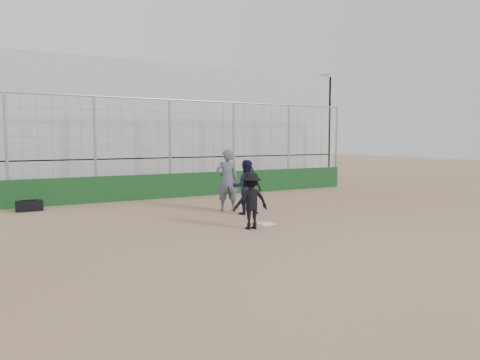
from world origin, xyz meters
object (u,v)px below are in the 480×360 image
catcher_crouched (246,196)px  umpire (227,183)px  batter_at_plate (251,200)px  equipment_bag (29,206)px

catcher_crouched → umpire: 1.04m
batter_at_plate → catcher_crouched: 2.42m
batter_at_plate → umpire: 3.26m
batter_at_plate → catcher_crouched: (1.14, 2.13, -0.18)m
batter_at_plate → equipment_bag: (-4.74, 6.39, -0.59)m
equipment_bag → catcher_crouched: bearing=-35.9°
equipment_bag → umpire: bearing=-29.8°
catcher_crouched → equipment_bag: size_ratio=1.41×
batter_at_plate → equipment_bag: size_ratio=2.05×
batter_at_plate → umpire: umpire is taller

